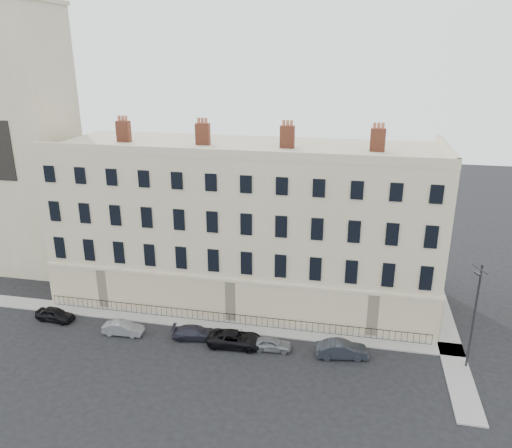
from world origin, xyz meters
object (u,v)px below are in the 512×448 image
(car_c, at_px, (195,333))
(streetlamp, at_px, (474,313))
(car_a, at_px, (55,314))
(car_f, at_px, (342,350))
(car_e, at_px, (271,344))
(car_d, at_px, (235,339))
(car_b, at_px, (123,328))

(car_c, distance_m, streetlamp, 22.42)
(car_a, height_order, car_f, car_f)
(car_a, distance_m, car_c, 13.52)
(car_e, bearing_deg, car_c, 83.38)
(car_c, height_order, streetlamp, streetlamp)
(car_a, distance_m, car_e, 20.24)
(car_c, height_order, car_d, car_d)
(car_a, bearing_deg, car_e, -87.09)
(car_c, distance_m, car_d, 3.67)
(car_a, relative_size, car_b, 1.02)
(car_a, distance_m, streetlamp, 35.77)
(car_f, bearing_deg, car_c, 79.98)
(car_c, bearing_deg, streetlamp, -98.83)
(car_d, height_order, streetlamp, streetlamp)
(car_a, height_order, car_c, car_a)
(car_d, distance_m, car_f, 8.81)
(streetlamp, bearing_deg, car_c, 157.60)
(car_c, bearing_deg, car_a, 79.22)
(car_c, bearing_deg, car_f, -100.47)
(car_a, xyz_separation_m, car_d, (17.16, -0.71, 0.04))
(car_d, height_order, car_e, car_d)
(car_e, relative_size, car_f, 0.81)
(car_b, relative_size, streetlamp, 0.40)
(car_b, distance_m, car_c, 6.37)
(car_a, distance_m, car_d, 17.18)
(streetlamp, bearing_deg, car_f, 159.73)
(car_b, relative_size, car_d, 0.75)
(car_b, xyz_separation_m, car_d, (10.00, 0.21, 0.07))
(car_e, bearing_deg, car_f, -91.98)
(car_a, distance_m, car_f, 25.98)
(car_b, relative_size, car_f, 0.85)
(car_d, bearing_deg, car_c, 81.33)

